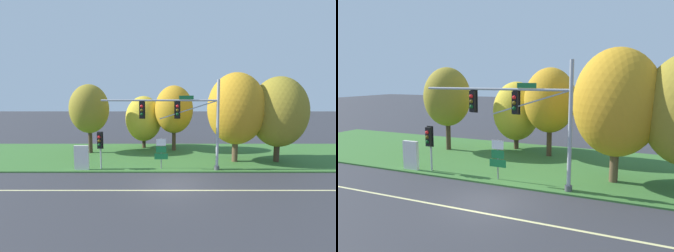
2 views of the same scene
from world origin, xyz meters
TOP-DOWN VIEW (x-y plane):
  - ground_plane at (0.00, 0.00)m, footprint 160.00×160.00m
  - lane_stripe at (0.00, -1.20)m, footprint 36.00×0.16m
  - grass_verge at (0.00, 8.25)m, footprint 48.00×11.50m
  - traffic_signal_mast at (0.94, 3.00)m, footprint 9.04×0.49m
  - pedestrian_signal_near_kerb at (-5.59, 3.14)m, footprint 0.46×0.55m
  - route_sign_post at (-0.86, 3.35)m, footprint 1.06×0.08m
  - tree_nearest_road at (-8.12, 9.14)m, footprint 3.87×3.87m
  - tree_left_of_mast at (-2.97, 11.65)m, footprint 3.94×3.94m
  - tree_behind_signpost at (0.30, 10.28)m, footprint 3.94×3.94m
  - tree_mid_verge at (5.51, 5.62)m, footprint 4.92×4.92m
  - tree_tall_centre at (9.14, 5.59)m, footprint 4.82×4.82m
  - info_kiosk at (-7.01, 3.01)m, footprint 1.10×0.24m

SIDE VIEW (x-z plane):
  - ground_plane at x=0.00m, z-range 0.00..0.00m
  - lane_stripe at x=0.00m, z-range 0.00..0.01m
  - grass_verge at x=0.00m, z-range 0.00..0.10m
  - info_kiosk at x=-7.01m, z-range 0.09..1.99m
  - route_sign_post at x=-0.86m, z-range 0.30..2.71m
  - pedestrian_signal_near_kerb at x=-5.59m, z-range 0.74..3.69m
  - tree_left_of_mast at x=-2.97m, z-range 0.47..6.15m
  - traffic_signal_mast at x=0.94m, z-range 0.77..7.70m
  - tree_behind_signpost at x=0.30m, z-range 1.00..7.77m
  - tree_tall_centre at x=9.14m, z-range 0.75..8.10m
  - tree_nearest_road at x=-8.12m, z-range 1.09..7.93m
  - tree_mid_verge at x=5.51m, z-range 0.85..8.54m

